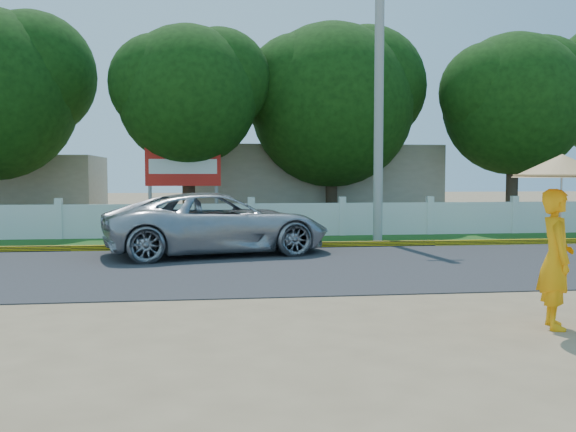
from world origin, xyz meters
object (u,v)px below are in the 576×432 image
object	(u,v)px
billboard	(183,171)
monk_with_parasol	(559,215)
utility_pole	(379,98)
vehicle	(218,224)

from	to	relation	value
billboard	monk_with_parasol	bearing A→B (deg)	-68.78
utility_pole	vehicle	bearing A→B (deg)	-153.28
utility_pole	vehicle	size ratio (longest dim) A/B	1.52
utility_pole	billboard	bearing A→B (deg)	153.73
utility_pole	vehicle	distance (m)	6.50
vehicle	billboard	world-z (taller)	billboard
vehicle	billboard	distance (m)	5.63
utility_pole	vehicle	world-z (taller)	utility_pole
billboard	utility_pole	bearing A→B (deg)	-26.27
vehicle	monk_with_parasol	size ratio (longest dim) A/B	2.45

